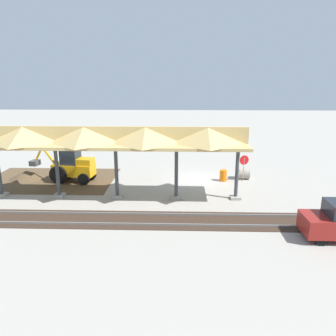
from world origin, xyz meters
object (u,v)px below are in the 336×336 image
(traffic_barrel, at_px, (223,175))
(stop_sign, at_px, (244,163))
(backhoe, at_px, (72,166))
(concrete_pipe, at_px, (243,173))

(traffic_barrel, bearing_deg, stop_sign, -179.25)
(backhoe, distance_m, concrete_pipe, 13.70)
(concrete_pipe, bearing_deg, backhoe, 4.87)
(backhoe, bearing_deg, traffic_barrel, -177.68)
(backhoe, relative_size, concrete_pipe, 4.73)
(traffic_barrel, bearing_deg, backhoe, 2.32)
(concrete_pipe, distance_m, traffic_barrel, 1.81)
(stop_sign, xyz_separation_m, traffic_barrel, (1.59, 0.02, -1.05))
(stop_sign, height_order, concrete_pipe, stop_sign)
(stop_sign, height_order, traffic_barrel, stop_sign)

